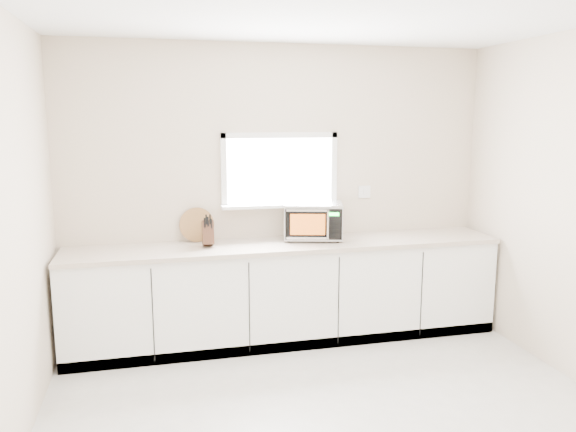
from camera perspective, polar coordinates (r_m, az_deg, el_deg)
name	(u,v)px	position (r m, az deg, el deg)	size (l,w,h in m)	color
back_wall	(279,190)	(5.28, -0.87, 2.67)	(4.00, 0.17, 2.70)	beige
cabinets	(287,294)	(5.20, -0.12, -7.89)	(3.92, 0.60, 0.88)	white
countertop	(287,245)	(5.07, -0.10, -2.97)	(3.92, 0.64, 0.04)	beige
microwave	(313,220)	(5.21, 2.57, -0.40)	(0.61, 0.53, 0.34)	black
knife_block	(208,232)	(4.96, -8.15, -1.66)	(0.10, 0.20, 0.29)	#4E301C
cutting_board	(197,225)	(5.16, -9.25, -0.88)	(0.31, 0.31, 0.02)	#9D683D
coffee_grinder	(307,227)	(5.22, 1.90, -1.10)	(0.16, 0.16, 0.23)	#B6B9BE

